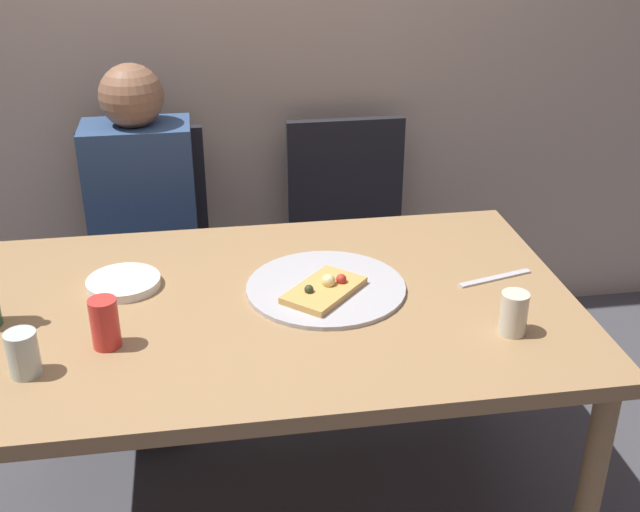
% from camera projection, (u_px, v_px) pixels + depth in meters
% --- Properties ---
extents(back_wall, '(6.00, 0.10, 2.60)m').
position_uv_depth(back_wall, '(235.00, 1.00, 2.83)').
color(back_wall, '#BCA893').
rests_on(back_wall, ground_plane).
extents(dining_table, '(1.55, 0.97, 0.73)m').
position_uv_depth(dining_table, '(273.00, 325.00, 2.08)').
color(dining_table, '#99754C').
rests_on(dining_table, ground_plane).
extents(pizza_tray, '(0.42, 0.42, 0.01)m').
position_uv_depth(pizza_tray, '(326.00, 288.00, 2.10)').
color(pizza_tray, '#ADADB2').
rests_on(pizza_tray, dining_table).
extents(pizza_slice_last, '(0.24, 0.25, 0.05)m').
position_uv_depth(pizza_slice_last, '(325.00, 289.00, 2.06)').
color(pizza_slice_last, tan).
rests_on(pizza_slice_last, pizza_tray).
extents(tumbler_near, '(0.07, 0.07, 0.10)m').
position_uv_depth(tumbler_near, '(23.00, 354.00, 1.73)').
color(tumbler_near, '#B7C6BC').
rests_on(tumbler_near, dining_table).
extents(tumbler_far, '(0.07, 0.07, 0.11)m').
position_uv_depth(tumbler_far, '(514.00, 313.00, 1.89)').
color(tumbler_far, beige).
rests_on(tumbler_far, dining_table).
extents(soda_can, '(0.07, 0.07, 0.12)m').
position_uv_depth(soda_can, '(105.00, 323.00, 1.83)').
color(soda_can, red).
rests_on(soda_can, dining_table).
extents(plate_stack, '(0.19, 0.19, 0.02)m').
position_uv_depth(plate_stack, '(124.00, 283.00, 2.11)').
color(plate_stack, white).
rests_on(plate_stack, dining_table).
extents(table_knife, '(0.22, 0.08, 0.01)m').
position_uv_depth(table_knife, '(495.00, 278.00, 2.16)').
color(table_knife, '#B7B7BC').
rests_on(table_knife, dining_table).
extents(chair_left, '(0.44, 0.44, 0.90)m').
position_uv_depth(chair_left, '(148.00, 242.00, 2.88)').
color(chair_left, black).
rests_on(chair_left, ground_plane).
extents(chair_right, '(0.44, 0.44, 0.90)m').
position_uv_depth(chair_right, '(350.00, 229.00, 2.98)').
color(chair_right, black).
rests_on(chair_right, ground_plane).
extents(guest_in_sweater, '(0.36, 0.56, 1.17)m').
position_uv_depth(guest_in_sweater, '(143.00, 227.00, 2.69)').
color(guest_in_sweater, navy).
rests_on(guest_in_sweater, ground_plane).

